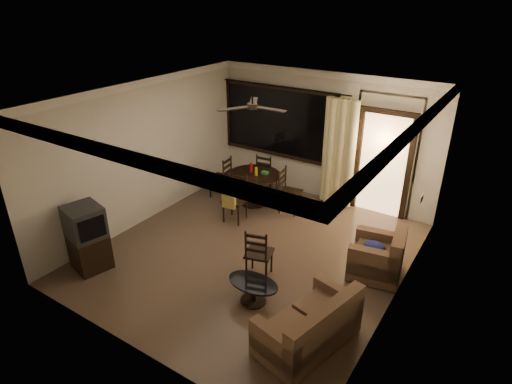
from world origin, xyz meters
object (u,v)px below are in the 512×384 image
Objects in this scene: dining_table at (254,180)px; coffee_table at (253,288)px; sofa at (311,327)px; side_chair at (259,262)px; dining_chair_south at (235,207)px; tv_cabinet at (87,238)px; armchair at (380,257)px; dining_chair_west at (221,185)px; dining_chair_east at (290,199)px; dining_chair_north at (267,180)px.

dining_table is 3.29m from coffee_table.
side_chair is at bearing 160.48° from sofa.
dining_table is 2.66m from side_chair.
tv_cabinet is (-1.10, -2.63, 0.26)m from dining_chair_south.
dining_table is 3.32m from armchair.
side_chair is at bearing -49.08° from dining_chair_south.
dining_table and side_chair have the same top height.
dining_chair_west is 1.67m from dining_chair_east.
dining_chair_west is 3.41m from tv_cabinet.
dining_chair_east reaches higher than sofa.
dining_chair_east is 2.58m from armchair.
dining_chair_west reaches higher than armchair.
dining_chair_west is 0.84× the size of tv_cabinet.
dining_table is 0.88m from dining_chair_east.
dining_chair_east is 1.00× the size of dining_chair_north.
coffee_table is (2.61, -2.65, -0.05)m from dining_chair_west.
coffee_table is at bearing 98.79° from side_chair.
dining_table is 3.63m from tv_cabinet.
armchair reaches higher than sofa.
sofa is (2.98, -3.74, 0.02)m from dining_chair_north.
tv_cabinet is at bearing 71.17° from dining_chair_north.
dining_chair_west is 1.02× the size of armchair.
dining_table is at bearing 151.67° from armchair.
dining_chair_west reaches higher than dining_table.
dining_chair_west reaches higher than coffee_table.
dining_chair_west is 1.00× the size of dining_chair_south.
tv_cabinet reaches higher than dining_table.
coffee_table is at bearing 177.38° from sofa.
sofa is at bearing 130.77° from side_chair.
dining_chair_north is at bearing 142.23° from armchair.
armchair is (4.15, 2.41, -0.23)m from tv_cabinet.
side_chair is (1.51, -2.17, -0.28)m from dining_table.
dining_chair_east is 4.03m from tv_cabinet.
dining_table is 0.89m from dining_chair_south.
dining_chair_east is (1.66, 0.18, 0.00)m from dining_chair_west.
dining_table is 1.18× the size of dining_chair_west.
armchair is (3.23, -1.73, 0.06)m from dining_chair_north.
dining_chair_south is at bearing -83.84° from dining_table.
dining_chair_east is at bearing 143.81° from armchair.
dining_chair_east is 1.20m from dining_chair_south.
dining_chair_east is 2.36m from side_chair.
dining_chair_south is 3.05m from armchair.
armchair is at bearing 51.01° from coffee_table.
dining_table is 1.18× the size of dining_chair_north.
dining_chair_west is 1.00× the size of dining_chair_east.
tv_cabinet is 2.91m from coffee_table.
coffee_table is at bearing 28.56° from tv_cabinet.
dining_chair_east reaches higher than dining_table.
armchair is (0.25, 2.00, 0.04)m from sofa.
dining_chair_east is at bearing 108.52° from coffee_table.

